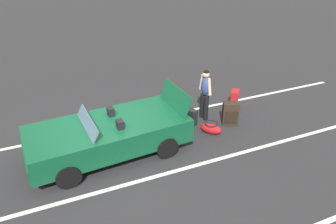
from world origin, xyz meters
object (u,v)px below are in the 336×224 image
(traveler_person, at_px, (205,92))
(suitcase_medium_bright, at_px, (234,99))
(suitcase_large_black, at_px, (230,114))
(convertible_car, at_px, (102,137))
(suitcase_small_carryon, at_px, (191,117))
(duffel_bag, at_px, (211,128))

(traveler_person, bearing_deg, suitcase_medium_bright, -176.37)
(suitcase_medium_bright, bearing_deg, suitcase_large_black, 88.51)
(traveler_person, bearing_deg, suitcase_large_black, 123.51)
(convertible_car, bearing_deg, suitcase_medium_bright, -172.51)
(suitcase_small_carryon, bearing_deg, duffel_bag, 90.20)
(suitcase_small_carryon, distance_m, traveler_person, 0.88)
(suitcase_medium_bright, relative_size, traveler_person, 0.38)
(suitcase_medium_bright, xyz_separation_m, traveler_person, (1.30, 0.25, 0.62))
(suitcase_large_black, height_order, suitcase_medium_bright, suitcase_large_black)
(convertible_car, bearing_deg, suitcase_small_carryon, -173.38)
(suitcase_large_black, xyz_separation_m, suitcase_medium_bright, (-0.74, -0.90, -0.06))
(suitcase_small_carryon, xyz_separation_m, traveler_person, (-0.53, -0.16, 0.68))
(suitcase_large_black, bearing_deg, duffel_bag, -51.58)
(convertible_car, distance_m, suitcase_large_black, 3.97)
(convertible_car, distance_m, suitcase_medium_bright, 4.81)
(convertible_car, distance_m, suitcase_small_carryon, 2.95)
(duffel_bag, relative_size, traveler_person, 0.41)
(convertible_car, xyz_separation_m, traveler_person, (-3.40, -0.70, 0.34))
(suitcase_medium_bright, bearing_deg, suitcase_small_carryon, 50.77)
(suitcase_large_black, bearing_deg, traveler_person, -116.09)
(duffel_bag, bearing_deg, traveler_person, -104.68)
(traveler_person, bearing_deg, suitcase_small_carryon, 10.23)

